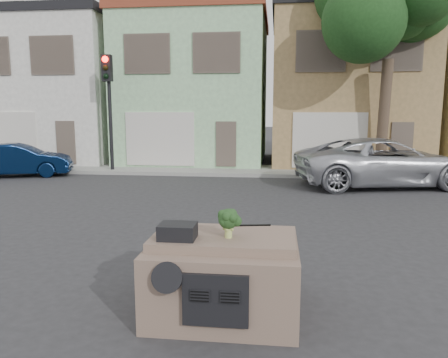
% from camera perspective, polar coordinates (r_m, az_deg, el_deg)
% --- Properties ---
extents(ground_plane, '(120.00, 120.00, 0.00)m').
position_cam_1_polar(ground_plane, '(9.24, 2.30, -8.53)').
color(ground_plane, '#303033').
rests_on(ground_plane, ground).
extents(sidewalk, '(40.00, 3.00, 0.15)m').
position_cam_1_polar(sidewalk, '(19.49, 4.78, 1.08)').
color(sidewalk, gray).
rests_on(sidewalk, ground).
extents(townhouse_white, '(7.20, 8.20, 7.55)m').
position_cam_1_polar(townhouse_white, '(26.07, -20.14, 10.76)').
color(townhouse_white, silver).
rests_on(townhouse_white, ground).
extents(townhouse_mint, '(7.20, 8.20, 7.55)m').
position_cam_1_polar(townhouse_mint, '(23.67, -3.39, 11.51)').
color(townhouse_mint, '#A3D7A0').
rests_on(townhouse_mint, ground).
extents(townhouse_tan, '(7.20, 8.20, 7.55)m').
position_cam_1_polar(townhouse_tan, '(23.53, 15.25, 11.22)').
color(townhouse_tan, '#A38251').
rests_on(townhouse_tan, ground).
extents(navy_sedan, '(4.38, 2.69, 1.36)m').
position_cam_1_polar(navy_sedan, '(20.21, -25.07, 0.32)').
color(navy_sedan, '#061533').
rests_on(navy_sedan, ground).
extents(silver_pickup, '(6.77, 4.10, 1.76)m').
position_cam_1_polar(silver_pickup, '(17.04, 20.00, -0.87)').
color(silver_pickup, silver).
rests_on(silver_pickup, ground).
extents(traffic_signal, '(0.40, 0.40, 5.10)m').
position_cam_1_polar(traffic_signal, '(19.64, -14.74, 8.13)').
color(traffic_signal, black).
rests_on(traffic_signal, ground).
extents(tree_near, '(4.40, 4.00, 8.50)m').
position_cam_1_polar(tree_near, '(19.13, 20.42, 12.94)').
color(tree_near, '#1B4119').
rests_on(tree_near, ground).
extents(car_dashboard, '(2.00, 1.80, 1.12)m').
position_cam_1_polar(car_dashboard, '(6.24, 0.08, -11.97)').
color(car_dashboard, '#7A6253').
rests_on(car_dashboard, ground).
extents(instrument_hump, '(0.48, 0.38, 0.20)m').
position_cam_1_polar(instrument_hump, '(5.80, -6.08, -6.80)').
color(instrument_hump, black).
rests_on(instrument_hump, car_dashboard).
extents(wiper_arm, '(0.69, 0.15, 0.02)m').
position_cam_1_polar(wiper_arm, '(6.40, 2.99, -6.06)').
color(wiper_arm, black).
rests_on(wiper_arm, car_dashboard).
extents(broccoli, '(0.46, 0.46, 0.40)m').
position_cam_1_polar(broccoli, '(5.79, 0.58, -5.75)').
color(broccoli, '#1C3817').
rests_on(broccoli, car_dashboard).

